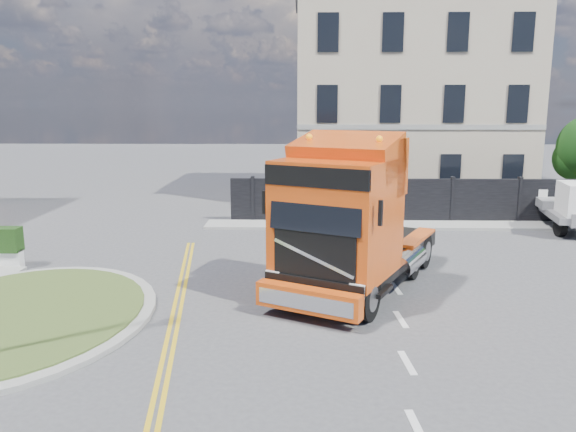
{
  "coord_description": "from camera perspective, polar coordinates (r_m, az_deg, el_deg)",
  "views": [
    {
      "loc": [
        0.12,
        -16.1,
        5.29
      ],
      "look_at": [
        -0.24,
        1.36,
        1.8
      ],
      "focal_mm": 35.0,
      "sensor_mm": 36.0,
      "label": 1
    }
  ],
  "objects": [
    {
      "name": "traffic_island",
      "position": [
        15.79,
        -26.05,
        -9.16
      ],
      "size": [
        6.8,
        6.8,
        0.17
      ],
      "color": "gray",
      "rests_on": "ground"
    },
    {
      "name": "ground",
      "position": [
        16.94,
        0.73,
        -6.89
      ],
      "size": [
        120.0,
        120.0,
        0.0
      ],
      "primitive_type": "plane",
      "color": "#424244",
      "rests_on": "ground"
    },
    {
      "name": "pavement_far",
      "position": [
        25.44,
        14.53,
        -0.93
      ],
      "size": [
        20.0,
        1.6,
        0.12
      ],
      "primitive_type": "cube",
      "color": "gray",
      "rests_on": "ground"
    },
    {
      "name": "georgian_building",
      "position": [
        33.13,
        11.67,
        11.9
      ],
      "size": [
        12.3,
        10.3,
        12.8
      ],
      "color": "#B1A78D",
      "rests_on": "ground"
    },
    {
      "name": "hoarding_fence",
      "position": [
        26.26,
        15.35,
        1.49
      ],
      "size": [
        18.8,
        0.25,
        2.0
      ],
      "color": "black",
      "rests_on": "ground"
    },
    {
      "name": "truck",
      "position": [
        15.6,
        6.05,
        -1.04
      ],
      "size": [
        5.75,
        7.78,
        4.4
      ],
      "rotation": [
        0.0,
        0.0,
        -0.47
      ],
      "color": "black",
      "rests_on": "ground"
    }
  ]
}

